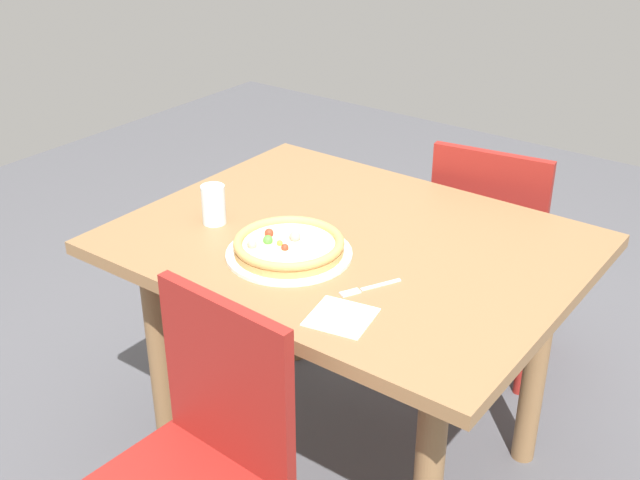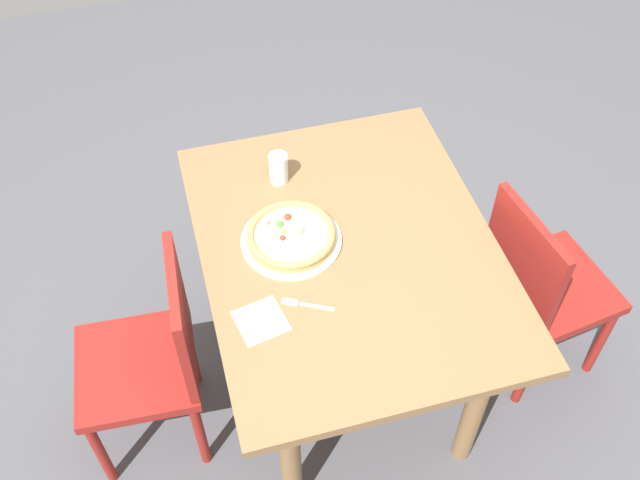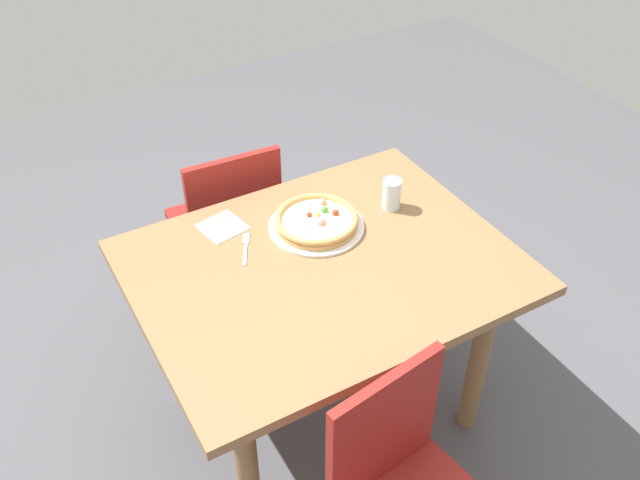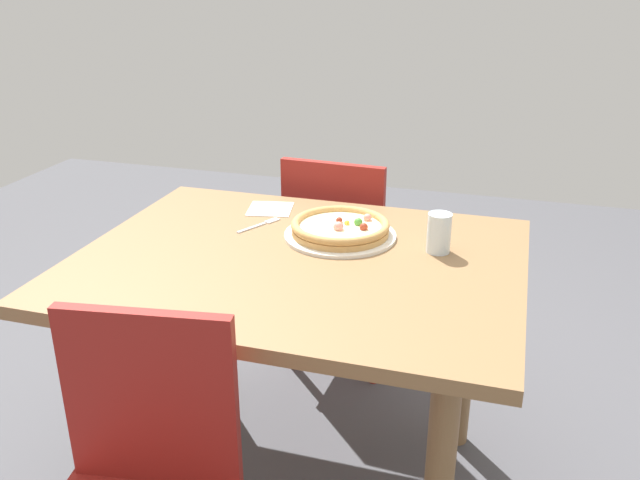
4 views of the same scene
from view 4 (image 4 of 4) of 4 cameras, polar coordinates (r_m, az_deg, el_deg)
name	(u,v)px [view 4 (image 4 of 4)]	position (r m, az deg, el deg)	size (l,w,h in m)	color
ground_plane	(301,476)	(2.27, -1.58, -19.27)	(6.00, 6.00, 0.00)	#4C4C51
dining_table	(299,294)	(1.90, -1.79, -4.57)	(1.21, 0.95, 0.76)	olive
chair_far	(342,254)	(2.59, 1.85, -1.17)	(0.42, 0.42, 0.87)	maroon
plate	(340,235)	(1.99, 1.71, 0.41)	(0.33, 0.33, 0.01)	silver
pizza	(340,227)	(1.98, 1.74, 1.09)	(0.29, 0.29, 0.05)	tan
fork	(262,224)	(2.09, -4.92, 1.34)	(0.09, 0.15, 0.00)	silver
drinking_glass	(439,233)	(1.89, 10.02, 0.59)	(0.07, 0.07, 0.11)	silver
napkin	(270,209)	(2.22, -4.23, 2.63)	(0.14, 0.14, 0.00)	white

